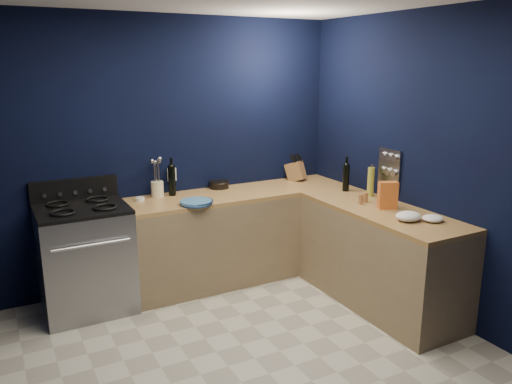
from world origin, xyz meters
TOP-DOWN VIEW (x-y plane):
  - floor at (0.00, 0.00)m, footprint 3.50×3.50m
  - wall_back at (0.00, 1.76)m, footprint 3.50×0.02m
  - wall_right at (1.76, 0.00)m, footprint 0.02×3.50m
  - wall_front at (0.00, -1.76)m, footprint 3.50×0.02m
  - cab_back at (0.60, 1.44)m, footprint 2.30×0.63m
  - top_back at (0.60, 1.44)m, footprint 2.30×0.63m
  - cab_right at (1.44, 0.29)m, footprint 0.63×1.67m
  - top_right at (1.44, 0.29)m, footprint 0.63×1.67m
  - gas_range at (-0.93, 1.42)m, footprint 0.76×0.66m
  - oven_door at (-0.93, 1.10)m, footprint 0.59×0.02m
  - cooktop at (-0.93, 1.42)m, footprint 0.76×0.66m
  - backguard at (-0.93, 1.72)m, footprint 0.76×0.06m
  - spice_panel at (1.74, 0.55)m, footprint 0.02×0.28m
  - wall_outlet at (0.00, 1.74)m, footprint 0.09×0.02m
  - plate_stack at (0.04, 1.20)m, footprint 0.35×0.35m
  - ramekin at (-0.38, 1.57)m, footprint 0.11×0.11m
  - utensil_crock at (-0.18, 1.64)m, footprint 0.16×0.16m
  - wine_bottle_back at (-0.04, 1.62)m, footprint 0.08×0.08m
  - lemon_basket at (0.48, 1.68)m, footprint 0.22×0.22m
  - knife_block at (1.37, 1.60)m, footprint 0.21×0.26m
  - wine_bottle_right at (1.55, 0.96)m, footprint 0.08×0.08m
  - oil_bottle at (1.64, 0.69)m, footprint 0.07×0.07m
  - spice_jar_near at (1.36, 0.50)m, footprint 0.05×0.05m
  - spice_jar_far at (1.45, 0.54)m, footprint 0.05×0.05m
  - crouton_bag at (1.48, 0.28)m, footprint 0.18×0.14m
  - towel_front at (1.38, -0.08)m, footprint 0.28×0.26m
  - towel_end at (1.54, -0.19)m, footprint 0.23×0.22m

SIDE VIEW (x-z plane):
  - floor at x=0.00m, z-range -0.02..0.00m
  - cab_back at x=0.60m, z-range 0.00..0.86m
  - cab_right at x=1.44m, z-range 0.00..0.86m
  - oven_door at x=-0.93m, z-range 0.24..0.66m
  - gas_range at x=-0.93m, z-range 0.00..0.92m
  - top_back at x=0.60m, z-range 0.86..0.90m
  - top_right at x=1.44m, z-range 0.86..0.90m
  - ramekin at x=-0.38m, z-range 0.90..0.93m
  - plate_stack at x=0.04m, z-range 0.90..0.94m
  - towel_end at x=1.54m, z-range 0.90..0.95m
  - cooktop at x=-0.93m, z-range 0.92..0.95m
  - lemon_basket at x=0.48m, z-range 0.90..0.98m
  - towel_front at x=1.38m, z-range 0.90..0.98m
  - spice_jar_far at x=1.45m, z-range 0.90..0.99m
  - spice_jar_near at x=1.36m, z-range 0.90..0.99m
  - utensil_crock at x=-0.18m, z-range 0.90..1.05m
  - knife_block at x=1.37m, z-range 0.88..1.12m
  - crouton_bag at x=1.48m, z-range 0.90..1.14m
  - wine_bottle_right at x=1.55m, z-range 0.90..1.17m
  - backguard at x=-0.93m, z-range 0.94..1.14m
  - oil_bottle at x=1.64m, z-range 0.90..1.18m
  - wine_bottle_back at x=-0.04m, z-range 0.90..1.19m
  - wall_outlet at x=0.00m, z-range 1.02..1.15m
  - spice_panel at x=1.74m, z-range 0.99..1.37m
  - wall_back at x=0.00m, z-range 0.00..2.60m
  - wall_right at x=1.76m, z-range 0.00..2.60m
  - wall_front at x=0.00m, z-range 0.00..2.60m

